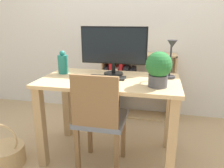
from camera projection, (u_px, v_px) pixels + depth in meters
ground_plane at (110, 154)px, 2.11m from camera, size 10.00×10.00×0.00m
wall_back at (129, 15)px, 2.79m from camera, size 8.00×0.05×2.60m
desk at (110, 96)px, 1.94m from camera, size 1.19×0.65×0.76m
monitor at (114, 47)px, 1.97m from camera, size 0.61×0.18×0.44m
keyboard at (107, 77)px, 1.90m from camera, size 0.32×0.11×0.02m
vase at (63, 64)px, 2.05m from camera, size 0.09×0.09×0.22m
desk_lamp at (171, 56)px, 1.80m from camera, size 0.10×0.19×0.34m
potted_plant at (159, 68)px, 1.63m from camera, size 0.20×0.20×0.27m
chair at (100, 118)px, 1.76m from camera, size 0.40×0.40×0.88m
bookshelf at (126, 84)px, 2.88m from camera, size 0.92×0.28×0.84m
basket at (6, 154)px, 1.95m from camera, size 0.33×0.33×0.39m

